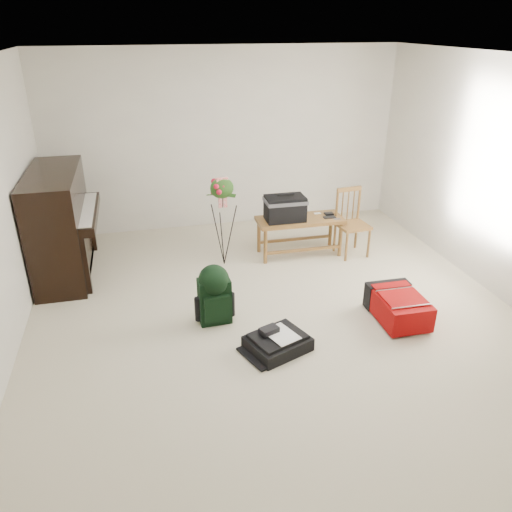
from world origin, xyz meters
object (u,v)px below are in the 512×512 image
object	(u,v)px
bench	(290,212)
red_suitcase	(396,304)
flower_stand	(223,222)
piano	(61,226)
black_duffel	(277,342)
green_backpack	(214,292)
dining_chair	(352,223)

from	to	relation	value
bench	red_suitcase	world-z (taller)	bench
red_suitcase	flower_stand	xyz separation A→B (m)	(-1.49, 1.64, 0.41)
piano	red_suitcase	world-z (taller)	piano
piano	black_duffel	size ratio (longest dim) A/B	2.30
bench	green_backpack	size ratio (longest dim) A/B	1.76
dining_chair	black_duffel	distance (m)	2.39
black_duffel	green_backpack	world-z (taller)	green_backpack
black_duffel	green_backpack	size ratio (longest dim) A/B	1.04
dining_chair	bench	bearing A→B (deg)	164.77
green_backpack	flower_stand	distance (m)	1.35
flower_stand	black_duffel	bearing A→B (deg)	-94.88
piano	bench	distance (m)	2.75
piano	flower_stand	bearing A→B (deg)	-6.97
black_duffel	red_suitcase	bearing A→B (deg)	-10.39
piano	green_backpack	xyz separation A→B (m)	(1.56, -1.52, -0.25)
bench	green_backpack	distance (m)	1.82
piano	green_backpack	bearing A→B (deg)	-44.34
black_duffel	flower_stand	bearing A→B (deg)	73.35
piano	bench	world-z (taller)	piano
flower_stand	piano	bearing A→B (deg)	163.41
piano	flower_stand	world-z (taller)	piano
black_duffel	piano	bearing A→B (deg)	112.37
dining_chair	red_suitcase	bearing A→B (deg)	-101.99
piano	dining_chair	bearing A→B (deg)	-4.93
bench	dining_chair	distance (m)	0.83
piano	green_backpack	size ratio (longest dim) A/B	2.38
bench	black_duffel	size ratio (longest dim) A/B	1.70
bench	flower_stand	bearing A→B (deg)	-175.57
bench	green_backpack	bearing A→B (deg)	-130.82
black_duffel	green_backpack	bearing A→B (deg)	107.04
bench	piano	bearing A→B (deg)	177.06
piano	bench	xyz separation A→B (m)	(2.75, -0.17, 0.00)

